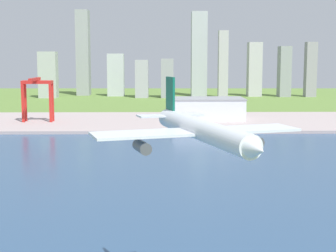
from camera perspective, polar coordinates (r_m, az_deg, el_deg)
The scene contains 7 objects.
ground_plane at distance 275.82m, azimuth 0.41°, elevation -4.59°, with size 2400.00×2400.00×0.00m, color olive.
water_bay at distance 217.52m, azimuth 0.77°, elevation -7.89°, with size 840.00×360.00×0.15m, color #2D4C70.
industrial_pier at distance 463.12m, azimuth -0.13°, elevation 0.50°, with size 840.00×140.00×2.50m, color #AB9B99.
airplane_landing at distance 99.07m, azimuth 3.74°, elevation -0.52°, with size 42.44×46.78×13.63m.
port_crane_red at distance 463.18m, azimuth -14.37°, elevation 3.90°, with size 26.45×34.20×38.98m.
warehouse_main at distance 470.32m, azimuth 4.42°, elevation 1.95°, with size 66.08×40.36×19.68m.
distant_skyline at distance 786.32m, azimuth -0.07°, elevation 6.75°, with size 414.82×80.85×132.81m.
Camera 1 is at (-6.23, 30.40, 57.91)m, focal length 54.74 mm.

